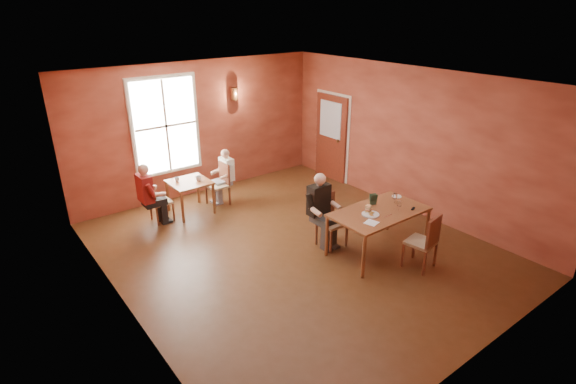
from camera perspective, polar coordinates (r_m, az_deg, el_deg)
ground at (r=8.23m, az=0.85°, el=-7.19°), size 6.00×7.00×0.01m
wall_back at (r=10.43m, az=-11.20°, el=7.89°), size 6.00×0.04×3.00m
wall_front at (r=5.55m, az=24.16°, el=-7.51°), size 6.00×0.04×3.00m
wall_left at (r=6.32m, az=-20.96°, el=-3.22°), size 0.04×7.00×3.00m
wall_right at (r=9.65m, az=15.12°, el=6.32°), size 0.04×7.00×3.00m
ceiling at (r=7.21m, az=1.00°, el=13.93°), size 6.00×7.00×0.04m
window at (r=10.03m, az=-15.26°, el=8.09°), size 1.36×0.10×1.96m
door at (r=11.21m, az=5.44°, el=6.87°), size 0.12×1.04×2.10m
wall_sconce at (r=10.61m, az=-6.82°, el=12.29°), size 0.16×0.16×0.28m
main_table at (r=8.11m, az=11.32°, el=-4.92°), size 1.70×0.96×0.80m
chair_diner_main at (r=8.14m, az=5.60°, el=-3.77°), size 0.43×0.43×0.97m
diner_main at (r=8.05m, az=5.80°, el=-2.75°), size 0.53×0.53×1.31m
chair_empty at (r=7.79m, az=16.52°, el=-5.97°), size 0.50×0.50×0.97m
plate_food at (r=7.75m, az=10.43°, el=-2.75°), size 0.37×0.37×0.04m
sandwich at (r=7.83m, az=10.17°, el=-2.18°), size 0.11×0.11×0.11m
goblet_a at (r=8.27m, az=13.42°, el=-0.74°), size 0.10×0.10×0.20m
goblet_c at (r=7.99m, az=13.93°, el=-1.65°), size 0.09×0.09×0.19m
menu_stand at (r=8.12m, az=10.78°, el=-0.91°), size 0.14×0.11×0.21m
knife at (r=7.78m, az=12.60°, el=-2.97°), size 0.21×0.02×0.00m
napkin at (r=7.49m, az=10.54°, el=-3.85°), size 0.24×0.24×0.01m
side_plate at (r=8.58m, az=13.64°, el=-0.55°), size 0.23×0.23×0.01m
sunglasses at (r=8.15m, az=15.60°, el=-2.03°), size 0.13×0.08×0.02m
second_table at (r=9.69m, az=-12.26°, el=-0.60°), size 0.79×0.79×0.70m
chair_diner_white at (r=9.90m, az=-8.95°, el=0.93°), size 0.41×0.41×0.93m
diner_white at (r=9.88m, az=-8.84°, el=1.57°), size 0.46×0.46×1.16m
chair_diner_maroon at (r=9.43m, az=-15.84°, el=-1.10°), size 0.38×0.38×0.86m
diner_maroon at (r=9.34m, az=-16.14°, el=-0.03°), size 0.50×0.50×1.26m
cup_a at (r=9.55m, az=-11.29°, el=1.71°), size 0.16×0.16×0.10m
cup_b at (r=9.60m, az=-13.92°, el=1.57°), size 0.11×0.11×0.09m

